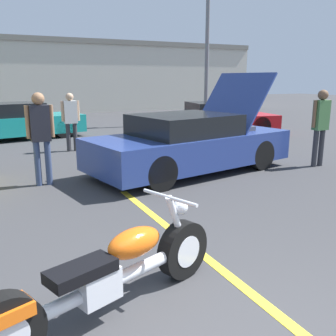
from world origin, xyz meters
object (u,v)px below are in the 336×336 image
at_px(light_pole, 209,23).
at_px(spectator_midground, 71,117).
at_px(show_car_hood_open, 191,143).
at_px(spectator_near_motorcycle, 321,121).
at_px(spectator_by_show_car, 40,131).
at_px(parked_car_right_row, 218,119).
at_px(motorcycle, 110,276).
at_px(parked_car_mid_row, 17,122).

distance_m(light_pole, spectator_midground, 9.04).
relative_size(light_pole, show_car_hood_open, 1.68).
xyz_separation_m(spectator_near_motorcycle, spectator_by_show_car, (-6.13, 1.14, -0.00)).
xyz_separation_m(show_car_hood_open, parked_car_right_row, (3.72, 4.56, -0.05)).
xyz_separation_m(spectator_near_motorcycle, spectator_midground, (-4.87, 4.51, -0.10)).
relative_size(show_car_hood_open, spectator_by_show_car, 2.71).
xyz_separation_m(light_pole, spectator_near_motorcycle, (-2.31, -8.77, -3.39)).
xyz_separation_m(motorcycle, parked_car_mid_row, (0.10, 11.12, 0.21)).
height_order(motorcycle, parked_car_right_row, parked_car_right_row).
relative_size(motorcycle, parked_car_mid_row, 0.52).
distance_m(light_pole, motorcycle, 15.46).
height_order(motorcycle, spectator_by_show_car, spectator_by_show_car).
bearing_deg(parked_car_mid_row, light_pole, -2.55).
bearing_deg(motorcycle, spectator_near_motorcycle, 9.10).
bearing_deg(spectator_midground, spectator_near_motorcycle, -42.84).
height_order(parked_car_right_row, spectator_near_motorcycle, spectator_near_motorcycle).
bearing_deg(parked_car_right_row, spectator_midground, -160.50).
height_order(parked_car_right_row, spectator_by_show_car, spectator_by_show_car).
bearing_deg(motorcycle, parked_car_mid_row, 69.33).
distance_m(spectator_near_motorcycle, spectator_by_show_car, 6.23).
xyz_separation_m(parked_car_right_row, spectator_near_motorcycle, (-0.73, -5.42, 0.49)).
height_order(motorcycle, spectator_near_motorcycle, spectator_near_motorcycle).
distance_m(show_car_hood_open, spectator_by_show_car, 3.18).
relative_size(parked_car_mid_row, spectator_midground, 2.77).
bearing_deg(spectator_by_show_car, parked_car_right_row, 31.98).
bearing_deg(motorcycle, show_car_hood_open, 33.26).
distance_m(motorcycle, spectator_midground, 8.12).
distance_m(parked_car_mid_row, spectator_midground, 3.39).
bearing_deg(parked_car_mid_row, parked_car_right_row, -28.22).
bearing_deg(show_car_hood_open, spectator_near_motorcycle, -26.85).
xyz_separation_m(light_pole, show_car_hood_open, (-5.29, -7.91, -3.83)).
height_order(show_car_hood_open, parked_car_mid_row, show_car_hood_open).
bearing_deg(parked_car_mid_row, spectator_midground, -78.58).
bearing_deg(spectator_midground, parked_car_right_row, 9.17).
distance_m(show_car_hood_open, spectator_midground, 4.12).
distance_m(parked_car_right_row, spectator_near_motorcycle, 5.49).
bearing_deg(spectator_near_motorcycle, show_car_hood_open, 164.01).
bearing_deg(spectator_by_show_car, light_pole, 42.15).
bearing_deg(parked_car_right_row, spectator_by_show_car, -137.68).
xyz_separation_m(light_pole, spectator_by_show_car, (-8.43, -7.63, -3.39)).
relative_size(light_pole, spectator_midground, 4.94).
distance_m(parked_car_right_row, spectator_midground, 5.68).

